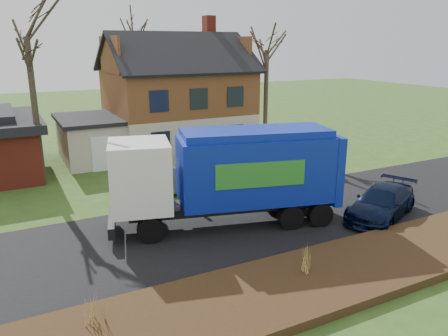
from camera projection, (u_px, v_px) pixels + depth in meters
name	position (u px, v px, depth m)	size (l,w,h in m)	color
ground	(255.00, 221.00, 18.74)	(120.00, 120.00, 0.00)	#2E4E1A
road	(255.00, 220.00, 18.74)	(80.00, 7.00, 0.02)	black
mulch_verge	(339.00, 273.00, 14.17)	(80.00, 3.50, 0.30)	black
main_house	(170.00, 93.00, 30.19)	(12.95, 8.95, 9.26)	#BFB599
garbage_truck	(232.00, 171.00, 17.76)	(9.70, 4.74, 4.02)	black
silver_sedan	(167.00, 178.00, 21.92)	(1.73, 4.95, 1.63)	#B7B9BF
navy_wagon	(382.00, 203.00, 18.93)	(1.89, 4.66, 1.35)	black
tree_front_west	(23.00, 13.00, 21.29)	(3.59, 3.59, 10.66)	#3B3323
tree_front_east	(267.00, 33.00, 29.40)	(3.56, 3.56, 9.88)	#463A2A
tree_back	(133.00, 26.00, 37.03)	(3.33, 3.33, 10.53)	#423627
grass_clump_west	(94.00, 307.00, 11.29)	(0.35, 0.29, 0.92)	#A58C49
grass_clump_mid	(307.00, 259.00, 13.82)	(0.33, 0.27, 0.92)	#A68D49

